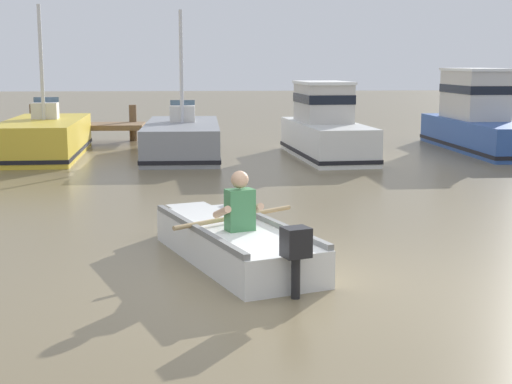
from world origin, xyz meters
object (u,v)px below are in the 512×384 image
(moored_boat_blue, at_px, (478,120))
(rowboat_with_person, at_px, (233,241))
(moored_boat_yellow, at_px, (44,139))
(moored_boat_grey, at_px, (182,140))
(moored_boat_white, at_px, (325,129))

(moored_boat_blue, bearing_deg, rowboat_with_person, -122.60)
(moored_boat_yellow, xyz_separation_m, moored_boat_blue, (12.22, 0.68, 0.38))
(moored_boat_grey, bearing_deg, moored_boat_blue, 5.79)
(moored_boat_yellow, xyz_separation_m, moored_boat_white, (7.56, -0.65, 0.27))
(moored_boat_yellow, relative_size, moored_boat_blue, 0.89)
(moored_boat_grey, relative_size, moored_boat_blue, 0.87)
(moored_boat_grey, xyz_separation_m, moored_boat_blue, (8.50, 0.86, 0.42))
(moored_boat_grey, height_order, moored_boat_white, moored_boat_grey)
(moored_boat_grey, bearing_deg, moored_boat_yellow, 177.19)
(rowboat_with_person, xyz_separation_m, moored_boat_yellow, (-4.66, 11.15, 0.23))
(rowboat_with_person, bearing_deg, moored_boat_white, 74.57)
(moored_boat_white, height_order, moored_boat_blue, moored_boat_blue)
(moored_boat_grey, xyz_separation_m, moored_boat_white, (3.83, -0.47, 0.31))
(moored_boat_yellow, bearing_deg, moored_boat_white, -4.94)
(moored_boat_yellow, height_order, moored_boat_blue, moored_boat_yellow)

